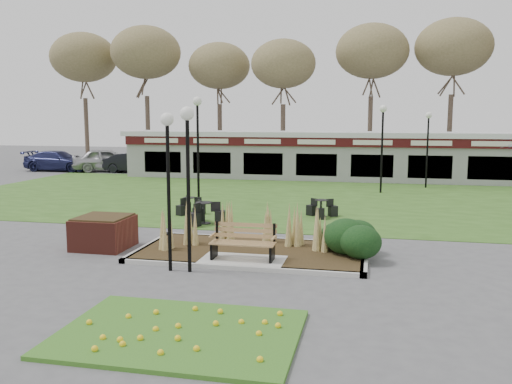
% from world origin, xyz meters
% --- Properties ---
extents(ground, '(100.00, 100.00, 0.00)m').
position_xyz_m(ground, '(0.00, 0.00, 0.00)').
color(ground, '#515154').
rests_on(ground, ground).
extents(lawn, '(34.00, 16.00, 0.02)m').
position_xyz_m(lawn, '(0.00, 12.00, 0.01)').
color(lawn, '#31571B').
rests_on(lawn, ground).
extents(flower_bed, '(4.20, 3.00, 0.16)m').
position_xyz_m(flower_bed, '(0.00, -4.60, 0.07)').
color(flower_bed, '#366C1E').
rests_on(flower_bed, ground).
extents(planting_bed, '(6.75, 3.40, 1.27)m').
position_xyz_m(planting_bed, '(1.27, 1.35, 0.37)').
color(planting_bed, '#2F2412').
rests_on(planting_bed, ground).
extents(park_bench, '(1.70, 0.66, 0.93)m').
position_xyz_m(park_bench, '(0.00, 0.25, 0.59)').
color(park_bench, olive).
rests_on(park_bench, ground).
extents(brick_planter, '(1.50, 1.50, 0.95)m').
position_xyz_m(brick_planter, '(-4.40, 1.00, 0.48)').
color(brick_planter, maroon).
rests_on(brick_planter, ground).
extents(food_pavilion, '(24.60, 3.40, 2.90)m').
position_xyz_m(food_pavilion, '(0.00, 19.96, 1.48)').
color(food_pavilion, '#97979A').
rests_on(food_pavilion, ground).
extents(tree_backdrop, '(47.24, 5.24, 10.36)m').
position_xyz_m(tree_backdrop, '(0.00, 28.00, 8.36)').
color(tree_backdrop, '#47382B').
rests_on(tree_backdrop, ground).
extents(lamp_post_near_left, '(0.33, 0.33, 3.93)m').
position_xyz_m(lamp_post_near_left, '(-1.64, -0.80, 2.86)').
color(lamp_post_near_left, black).
rests_on(lamp_post_near_left, ground).
extents(lamp_post_near_right, '(0.34, 0.34, 4.07)m').
position_xyz_m(lamp_post_near_right, '(-1.13, -0.80, 2.97)').
color(lamp_post_near_right, black).
rests_on(lamp_post_near_right, ground).
extents(lamp_post_mid_right, '(0.36, 0.36, 4.39)m').
position_xyz_m(lamp_post_mid_right, '(3.67, 14.50, 3.20)').
color(lamp_post_mid_right, black).
rests_on(lamp_post_mid_right, ground).
extents(lamp_post_far_right, '(0.34, 0.34, 4.06)m').
position_xyz_m(lamp_post_far_right, '(6.08, 17.00, 2.96)').
color(lamp_post_far_right, black).
rests_on(lamp_post_far_right, ground).
extents(lamp_post_far_left, '(0.39, 0.39, 4.67)m').
position_xyz_m(lamp_post_far_left, '(-4.21, 9.27, 3.40)').
color(lamp_post_far_left, black).
rests_on(lamp_post_far_left, ground).
extents(bistro_set_a, '(1.37, 1.44, 0.78)m').
position_xyz_m(bistro_set_a, '(-2.59, 5.00, 0.28)').
color(bistro_set_a, black).
rests_on(bistro_set_a, ground).
extents(bistro_set_b, '(1.24, 1.07, 0.66)m').
position_xyz_m(bistro_set_b, '(1.38, 7.22, 0.24)').
color(bistro_set_b, black).
rests_on(bistro_set_b, ground).
extents(bistro_set_c, '(1.10, 1.21, 0.65)m').
position_xyz_m(bistro_set_c, '(-3.77, 6.81, 0.24)').
color(bistro_set_c, black).
rests_on(bistro_set_c, ground).
extents(car_silver, '(5.11, 3.67, 1.62)m').
position_xyz_m(car_silver, '(-14.90, 21.52, 0.81)').
color(car_silver, '#A8A8AD').
rests_on(car_silver, ground).
extents(car_black, '(4.16, 1.70, 1.34)m').
position_xyz_m(car_black, '(-12.70, 21.00, 0.67)').
color(car_black, black).
rests_on(car_black, ground).
extents(car_blue, '(4.89, 2.00, 1.42)m').
position_xyz_m(car_blue, '(-18.40, 21.00, 0.71)').
color(car_blue, navy).
rests_on(car_blue, ground).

